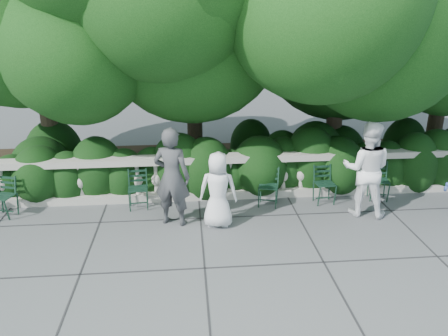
{
  "coord_description": "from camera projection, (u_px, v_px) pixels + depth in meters",
  "views": [
    {
      "loc": [
        -0.73,
        -7.13,
        4.03
      ],
      "look_at": [
        0.0,
        1.0,
        1.0
      ],
      "focal_mm": 35.0,
      "sensor_mm": 36.0,
      "label": 1
    }
  ],
  "objects": [
    {
      "name": "shrub_hedge",
      "position": [
        217.0,
        178.0,
        10.92
      ],
      "size": [
        15.0,
        2.6,
        1.7
      ],
      "primitive_type": null,
      "color": "black",
      "rests_on": "ground"
    },
    {
      "name": "chair_c",
      "position": [
        139.0,
        211.0,
        9.15
      ],
      "size": [
        0.47,
        0.51,
        0.84
      ],
      "primitive_type": null,
      "rotation": [
        0.0,
        0.0,
        0.07
      ],
      "color": "black",
      "rests_on": "ground"
    },
    {
      "name": "ground",
      "position": [
        229.0,
        237.0,
        8.12
      ],
      "size": [
        90.0,
        90.0,
        0.0
      ],
      "primitive_type": "plane",
      "color": "#494B50",
      "rests_on": "ground"
    },
    {
      "name": "balustrade",
      "position": [
        221.0,
        177.0,
        9.63
      ],
      "size": [
        12.0,
        0.44,
        1.0
      ],
      "color": "#9E998E",
      "rests_on": "ground"
    },
    {
      "name": "chair_d",
      "position": [
        326.0,
        205.0,
        9.4
      ],
      "size": [
        0.47,
        0.51,
        0.84
      ],
      "primitive_type": null,
      "rotation": [
        0.0,
        0.0,
        0.07
      ],
      "color": "black",
      "rests_on": "ground"
    },
    {
      "name": "chair_f",
      "position": [
        378.0,
        202.0,
        9.58
      ],
      "size": [
        0.52,
        0.55,
        0.84
      ],
      "primitive_type": null,
      "rotation": [
        0.0,
        0.0,
        -0.18
      ],
      "color": "black",
      "rests_on": "ground"
    },
    {
      "name": "tree_canopy",
      "position": [
        246.0,
        10.0,
        9.78
      ],
      "size": [
        15.04,
        6.52,
        6.78
      ],
      "color": "#3F3023",
      "rests_on": "ground"
    },
    {
      "name": "chair_b",
      "position": [
        2.0,
        219.0,
        8.79
      ],
      "size": [
        0.56,
        0.59,
        0.84
      ],
      "primitive_type": null,
      "rotation": [
        0.0,
        0.0,
        -0.3
      ],
      "color": "black",
      "rests_on": "ground"
    },
    {
      "name": "person_casual_man",
      "position": [
        366.0,
        169.0,
        8.72
      ],
      "size": [
        1.15,
        1.04,
        1.95
      ],
      "primitive_type": "imported",
      "rotation": [
        0.0,
        0.0,
        2.76
      ],
      "color": "white",
      "rests_on": "ground"
    },
    {
      "name": "chair_e",
      "position": [
        267.0,
        208.0,
        9.28
      ],
      "size": [
        0.56,
        0.59,
        0.84
      ],
      "primitive_type": null,
      "rotation": [
        0.0,
        0.0,
        -0.29
      ],
      "color": "black",
      "rests_on": "ground"
    },
    {
      "name": "person_businessman",
      "position": [
        218.0,
        190.0,
        8.31
      ],
      "size": [
        0.79,
        0.58,
        1.5
      ],
      "primitive_type": "imported",
      "rotation": [
        0.0,
        0.0,
        3.0
      ],
      "color": "white",
      "rests_on": "ground"
    },
    {
      "name": "person_woman_grey",
      "position": [
        172.0,
        177.0,
        8.31
      ],
      "size": [
        0.83,
        0.67,
        1.95
      ],
      "primitive_type": "imported",
      "rotation": [
        0.0,
        0.0,
        2.81
      ],
      "color": "#3A3B3F",
      "rests_on": "ground"
    }
  ]
}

